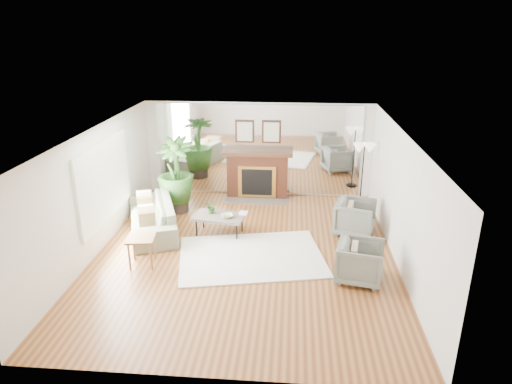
# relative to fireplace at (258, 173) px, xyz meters

# --- Properties ---
(ground) EXTENTS (7.00, 7.00, 0.00)m
(ground) POSITION_rel_fireplace_xyz_m (0.00, -3.26, -0.66)
(ground) COLOR brown
(ground) RESTS_ON ground
(wall_left) EXTENTS (0.02, 7.00, 2.50)m
(wall_left) POSITION_rel_fireplace_xyz_m (-2.99, -3.26, 0.59)
(wall_left) COLOR silver
(wall_left) RESTS_ON ground
(wall_right) EXTENTS (0.02, 7.00, 2.50)m
(wall_right) POSITION_rel_fireplace_xyz_m (2.99, -3.26, 0.59)
(wall_right) COLOR silver
(wall_right) RESTS_ON ground
(wall_back) EXTENTS (6.00, 0.02, 2.50)m
(wall_back) POSITION_rel_fireplace_xyz_m (0.00, 0.23, 0.59)
(wall_back) COLOR silver
(wall_back) RESTS_ON ground
(mirror_panel) EXTENTS (5.40, 0.04, 2.40)m
(mirror_panel) POSITION_rel_fireplace_xyz_m (0.00, 0.21, 0.59)
(mirror_panel) COLOR silver
(mirror_panel) RESTS_ON wall_back
(window_panel) EXTENTS (0.04, 2.40, 1.50)m
(window_panel) POSITION_rel_fireplace_xyz_m (-2.96, -2.86, 0.69)
(window_panel) COLOR #B2E09E
(window_panel) RESTS_ON wall_left
(fireplace) EXTENTS (1.85, 0.83, 2.05)m
(fireplace) POSITION_rel_fireplace_xyz_m (0.00, 0.00, 0.00)
(fireplace) COLOR brown
(fireplace) RESTS_ON ground
(area_rug) EXTENTS (3.19, 2.56, 0.03)m
(area_rug) POSITION_rel_fireplace_xyz_m (0.15, -3.40, -0.64)
(area_rug) COLOR white
(area_rug) RESTS_ON ground
(coffee_table) EXTENTS (1.18, 0.79, 0.44)m
(coffee_table) POSITION_rel_fireplace_xyz_m (-0.66, -2.38, -0.26)
(coffee_table) COLOR #64594F
(coffee_table) RESTS_ON ground
(sofa) EXTENTS (1.70, 2.54, 0.69)m
(sofa) POSITION_rel_fireplace_xyz_m (-2.21, -2.30, -0.31)
(sofa) COLOR #6B715A
(sofa) RESTS_ON ground
(armchair_back) EXTENTS (1.03, 1.02, 0.77)m
(armchair_back) POSITION_rel_fireplace_xyz_m (2.34, -2.09, -0.28)
(armchair_back) COLOR gray
(armchair_back) RESTS_ON ground
(armchair_front) EXTENTS (0.98, 0.96, 0.75)m
(armchair_front) POSITION_rel_fireplace_xyz_m (2.19, -4.10, -0.29)
(armchair_front) COLOR gray
(armchair_front) RESTS_ON ground
(side_table) EXTENTS (0.57, 0.57, 0.58)m
(side_table) POSITION_rel_fireplace_xyz_m (-1.93, -3.86, -0.17)
(side_table) COLOR #9C6D3E
(side_table) RESTS_ON ground
(potted_ficus) EXTENTS (1.07, 1.07, 1.87)m
(potted_ficus) POSITION_rel_fireplace_xyz_m (-1.91, -1.15, 0.34)
(potted_ficus) COLOR black
(potted_ficus) RESTS_ON ground
(floor_lamp) EXTENTS (0.56, 0.31, 1.71)m
(floor_lamp) POSITION_rel_fireplace_xyz_m (2.63, -0.69, 0.80)
(floor_lamp) COLOR black
(floor_lamp) RESTS_ON ground
(tabletop_plant) EXTENTS (0.32, 0.29, 0.31)m
(tabletop_plant) POSITION_rel_fireplace_xyz_m (-0.84, -2.25, -0.06)
(tabletop_plant) COLOR #376B27
(tabletop_plant) RESTS_ON coffee_table
(fruit_bowl) EXTENTS (0.32, 0.32, 0.06)m
(fruit_bowl) POSITION_rel_fireplace_xyz_m (-0.47, -2.46, -0.19)
(fruit_bowl) COLOR #9C6D3E
(fruit_bowl) RESTS_ON coffee_table
(book) EXTENTS (0.20, 0.27, 0.02)m
(book) POSITION_rel_fireplace_xyz_m (-0.23, -2.23, -0.21)
(book) COLOR #9C6D3E
(book) RESTS_ON coffee_table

